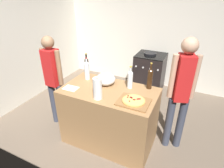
# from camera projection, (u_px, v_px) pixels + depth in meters

# --- Properties ---
(ground_plane) EXTENTS (4.41, 3.50, 0.02)m
(ground_plane) POSITION_uv_depth(u_px,v_px,m) (117.00, 109.00, 3.83)
(ground_plane) COLOR #6B5B4C
(kitchen_wall_rear) EXTENTS (4.41, 0.10, 2.60)m
(kitchen_wall_rear) POSITION_uv_depth(u_px,v_px,m) (143.00, 31.00, 4.42)
(kitchen_wall_rear) COLOR silver
(kitchen_wall_rear) RESTS_ON ground_plane
(kitchen_wall_left) EXTENTS (0.10, 3.50, 2.60)m
(kitchen_wall_left) POSITION_uv_depth(u_px,v_px,m) (34.00, 36.00, 3.96)
(kitchen_wall_left) COLOR silver
(kitchen_wall_left) RESTS_ON ground_plane
(counter) EXTENTS (1.36, 0.76, 0.93)m
(counter) POSITION_uv_depth(u_px,v_px,m) (109.00, 116.00, 2.83)
(counter) COLOR #9E7247
(counter) RESTS_ON ground_plane
(cutting_board) EXTENTS (0.40, 0.32, 0.02)m
(cutting_board) POSITION_uv_depth(u_px,v_px,m) (133.00, 102.00, 2.33)
(cutting_board) COLOR olive
(cutting_board) RESTS_ON counter
(pizza) EXTENTS (0.29, 0.29, 0.03)m
(pizza) POSITION_uv_depth(u_px,v_px,m) (134.00, 101.00, 2.32)
(pizza) COLOR tan
(pizza) RESTS_ON cutting_board
(mixing_bowl) EXTENTS (0.29, 0.29, 0.18)m
(mixing_bowl) POSITION_uv_depth(u_px,v_px,m) (106.00, 79.00, 2.73)
(mixing_bowl) COLOR #B2B2B7
(mixing_bowl) RESTS_ON counter
(paper_towel_roll) EXTENTS (0.12, 0.12, 0.29)m
(paper_towel_roll) POSITION_uv_depth(u_px,v_px,m) (98.00, 88.00, 2.36)
(paper_towel_roll) COLOR white
(paper_towel_roll) RESTS_ON counter
(wine_bottle_dark) EXTENTS (0.06, 0.06, 0.38)m
(wine_bottle_dark) POSITION_uv_depth(u_px,v_px,m) (87.00, 66.00, 2.97)
(wine_bottle_dark) COLOR black
(wine_bottle_dark) RESTS_ON counter
(wine_bottle_clear) EXTENTS (0.08, 0.08, 0.35)m
(wine_bottle_clear) POSITION_uv_depth(u_px,v_px,m) (87.00, 70.00, 2.86)
(wine_bottle_clear) COLOR silver
(wine_bottle_clear) RESTS_ON counter
(wine_bottle_green) EXTENTS (0.08, 0.08, 0.33)m
(wine_bottle_green) POSITION_uv_depth(u_px,v_px,m) (130.00, 79.00, 2.61)
(wine_bottle_green) COLOR silver
(wine_bottle_green) RESTS_ON counter
(wine_bottle_amber) EXTENTS (0.07, 0.07, 0.39)m
(wine_bottle_amber) POSITION_uv_depth(u_px,v_px,m) (150.00, 78.00, 2.59)
(wine_bottle_amber) COLOR #331E0F
(wine_bottle_amber) RESTS_ON counter
(recipe_sheet) EXTENTS (0.21, 0.16, 0.00)m
(recipe_sheet) POSITION_uv_depth(u_px,v_px,m) (71.00, 88.00, 2.66)
(recipe_sheet) COLOR white
(recipe_sheet) RESTS_ON counter
(stove) EXTENTS (0.65, 0.63, 0.92)m
(stove) POSITION_uv_depth(u_px,v_px,m) (150.00, 72.00, 4.36)
(stove) COLOR black
(stove) RESTS_ON ground_plane
(person_in_stripes) EXTENTS (0.38, 0.20, 1.60)m
(person_in_stripes) POSITION_uv_depth(u_px,v_px,m) (54.00, 78.00, 3.02)
(person_in_stripes) COLOR #383D4C
(person_in_stripes) RESTS_ON ground_plane
(person_in_red) EXTENTS (0.34, 0.25, 1.71)m
(person_in_red) POSITION_uv_depth(u_px,v_px,m) (181.00, 91.00, 2.49)
(person_in_red) COLOR #383D4C
(person_in_red) RESTS_ON ground_plane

